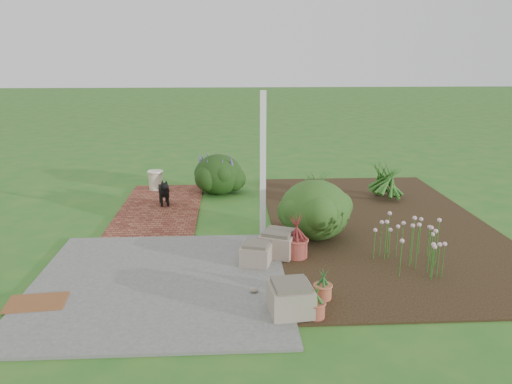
{
  "coord_description": "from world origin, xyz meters",
  "views": [
    {
      "loc": [
        -0.26,
        -8.14,
        3.08
      ],
      "look_at": [
        0.2,
        0.4,
        0.7
      ],
      "focal_mm": 35.0,
      "sensor_mm": 36.0,
      "label": 1
    }
  ],
  "objects_px": {
    "stone_trough_near": "(291,299)",
    "black_dog": "(164,190)",
    "cream_ceramic_urn": "(156,180)",
    "evergreen_shrub": "(315,208)"
  },
  "relations": [
    {
      "from": "cream_ceramic_urn",
      "to": "black_dog",
      "type": "bearing_deg",
      "value": -74.73
    },
    {
      "from": "stone_trough_near",
      "to": "cream_ceramic_urn",
      "type": "distance_m",
      "value": 6.33
    },
    {
      "from": "evergreen_shrub",
      "to": "cream_ceramic_urn",
      "type": "bearing_deg",
      "value": 134.09
    },
    {
      "from": "stone_trough_near",
      "to": "evergreen_shrub",
      "type": "distance_m",
      "value": 2.71
    },
    {
      "from": "stone_trough_near",
      "to": "black_dog",
      "type": "bearing_deg",
      "value": 114.49
    },
    {
      "from": "black_dog",
      "to": "cream_ceramic_urn",
      "type": "distance_m",
      "value": 1.33
    },
    {
      "from": "black_dog",
      "to": "evergreen_shrub",
      "type": "bearing_deg",
      "value": -47.63
    },
    {
      "from": "stone_trough_near",
      "to": "black_dog",
      "type": "distance_m",
      "value": 5.02
    },
    {
      "from": "stone_trough_near",
      "to": "evergreen_shrub",
      "type": "relative_size",
      "value": 0.42
    },
    {
      "from": "stone_trough_near",
      "to": "black_dog",
      "type": "height_order",
      "value": "black_dog"
    }
  ]
}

